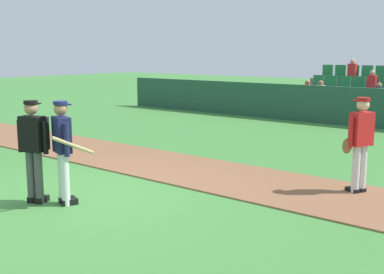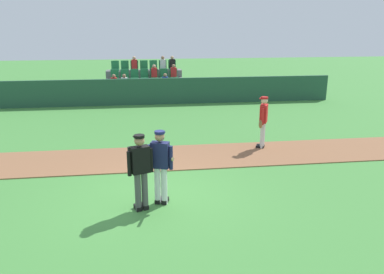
{
  "view_description": "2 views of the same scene",
  "coord_description": "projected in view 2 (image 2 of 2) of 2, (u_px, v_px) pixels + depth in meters",
  "views": [
    {
      "loc": [
        6.75,
        -5.1,
        2.54
      ],
      "look_at": [
        1.11,
        1.86,
        0.98
      ],
      "focal_mm": 45.24,
      "sensor_mm": 36.0,
      "label": 1
    },
    {
      "loc": [
        -0.3,
        -8.5,
        4.0
      ],
      "look_at": [
        1.05,
        1.3,
        1.11
      ],
      "focal_mm": 35.84,
      "sensor_mm": 36.0,
      "label": 2
    }
  ],
  "objects": [
    {
      "name": "ground_plane",
      "position": [
        156.0,
        198.0,
        9.24
      ],
      "size": [
        80.0,
        80.0,
        0.0
      ],
      "primitive_type": "plane",
      "color": "#42843A"
    },
    {
      "name": "infield_dirt_path",
      "position": [
        152.0,
        158.0,
        11.96
      ],
      "size": [
        28.0,
        2.32,
        0.03
      ],
      "primitive_type": "cube",
      "color": "brown",
      "rests_on": "ground"
    },
    {
      "name": "dugout_fence",
      "position": [
        146.0,
        92.0,
        19.97
      ],
      "size": [
        20.0,
        0.16,
        1.36
      ],
      "primitive_type": "cube",
      "color": "#234C38",
      "rests_on": "ground"
    },
    {
      "name": "stadium_bleachers",
      "position": [
        145.0,
        87.0,
        21.77
      ],
      "size": [
        4.45,
        2.95,
        2.3
      ],
      "color": "slate",
      "rests_on": "ground"
    },
    {
      "name": "batter_navy_jersey",
      "position": [
        161.0,
        165.0,
        8.69
      ],
      "size": [
        0.59,
        0.8,
        1.76
      ],
      "color": "white",
      "rests_on": "ground"
    },
    {
      "name": "umpire_home_plate",
      "position": [
        140.0,
        168.0,
        8.38
      ],
      "size": [
        0.56,
        0.4,
        1.76
      ],
      "color": "#4C4C4C",
      "rests_on": "ground"
    },
    {
      "name": "runner_red_jersey",
      "position": [
        263.0,
        121.0,
        12.72
      ],
      "size": [
        0.45,
        0.61,
        1.76
      ],
      "color": "silver",
      "rests_on": "ground"
    }
  ]
}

